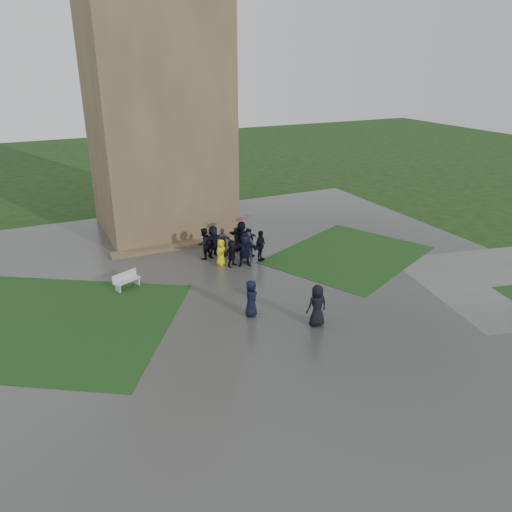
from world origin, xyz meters
name	(u,v)px	position (x,y,z in m)	size (l,w,h in m)	color
ground	(257,323)	(0.00, 0.00, 0.00)	(120.00, 120.00, 0.00)	black
plaza	(239,304)	(0.00, 2.00, 0.01)	(34.00, 34.00, 0.02)	#343431
lawn_inset_left	(47,323)	(-8.50, 4.00, 0.03)	(11.00, 9.00, 0.01)	#143412
lawn_inset_right	(349,255)	(8.50, 5.00, 0.03)	(9.00, 7.00, 0.01)	#143412
tower	(155,92)	(0.00, 15.00, 9.00)	(8.00, 8.00, 18.00)	brown
tower_plinth	(184,245)	(0.00, 10.60, 0.13)	(9.00, 0.80, 0.22)	brown
bench	(126,280)	(-4.49, 6.12, 0.45)	(1.51, 1.01, 0.84)	#BBBBB6
visitor_cluster	(235,243)	(2.15, 7.40, 1.00)	(3.99, 3.60, 2.59)	black
pedestrian_mid	(251,298)	(0.06, 0.72, 0.89)	(0.85, 0.58, 1.74)	black
pedestrian_near	(317,306)	(2.29, -1.32, 0.98)	(0.94, 0.64, 1.92)	black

